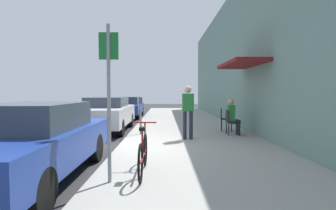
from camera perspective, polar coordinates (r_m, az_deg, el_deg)
name	(u,v)px	position (r m, az deg, el deg)	size (l,w,h in m)	color
ground_plane	(118,150)	(7.60, -10.81, -9.56)	(60.00, 60.00, 0.00)	#2D2D30
sidewalk_slab	(191,136)	(9.49, 4.99, -6.71)	(4.50, 32.00, 0.12)	#9E9B93
building_facade	(259,47)	(10.02, 19.14, 11.71)	(1.40, 32.00, 6.42)	gray
parked_car_0	(32,141)	(5.43, -27.35, -6.90)	(1.80, 4.40, 1.41)	navy
parked_car_1	(107,113)	(11.25, -13.11, -1.77)	(1.80, 4.40, 1.42)	#B7B7BC
parked_car_2	(128,107)	(17.23, -8.75, -0.36)	(1.80, 4.40, 1.34)	navy
parking_meter	(141,113)	(9.47, -5.95, -1.69)	(0.12, 0.10, 1.32)	slate
street_sign	(109,91)	(4.42, -12.69, 3.04)	(0.32, 0.06, 2.60)	gray
bicycle_0	(143,154)	(4.93, -5.41, -10.54)	(0.46, 1.71, 0.90)	black
cafe_chair_0	(231,121)	(9.53, 13.43, -3.31)	(0.45, 0.45, 0.87)	black
seated_patron_0	(232,115)	(9.53, 13.80, -2.15)	(0.43, 0.36, 1.29)	#232838
cafe_chair_1	(224,118)	(10.49, 12.12, -2.75)	(0.53, 0.53, 0.87)	black
pedestrian_standing	(188,108)	(8.38, 4.34, -0.65)	(0.36, 0.22, 1.70)	#232838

